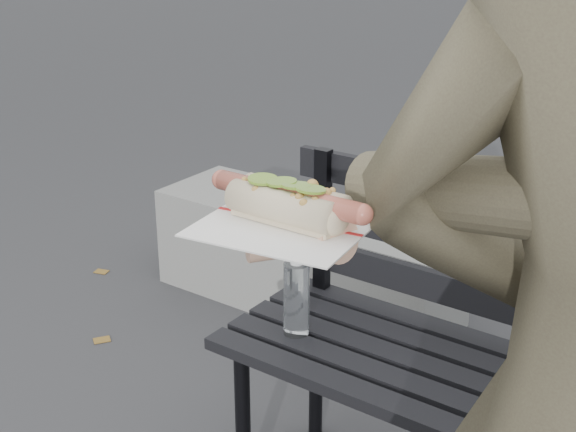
% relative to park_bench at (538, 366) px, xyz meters
% --- Properties ---
extents(park_bench, '(1.50, 0.44, 0.88)m').
position_rel_park_bench_xyz_m(park_bench, '(0.00, 0.00, 0.00)').
color(park_bench, black).
rests_on(park_bench, ground).
extents(concrete_block, '(1.20, 0.40, 0.40)m').
position_rel_park_bench_xyz_m(concrete_block, '(-1.14, 0.77, -0.32)').
color(concrete_block, slate).
rests_on(concrete_block, ground).
extents(held_hotdog, '(0.62, 0.32, 0.20)m').
position_rel_park_bench_xyz_m(held_hotdog, '(0.11, -0.78, 0.65)').
color(held_hotdog, '#433B2C').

